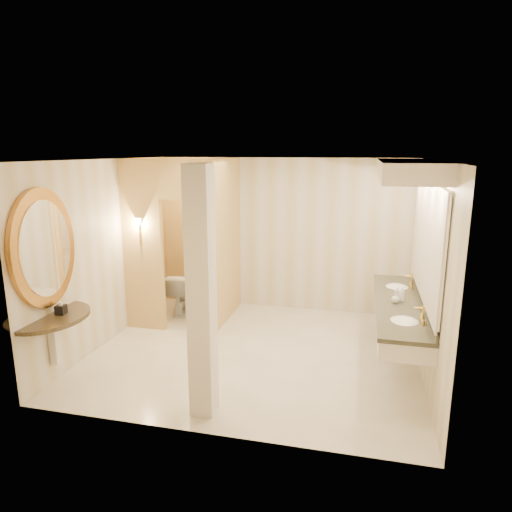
% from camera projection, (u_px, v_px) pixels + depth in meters
% --- Properties ---
extents(floor, '(4.50, 4.50, 0.00)m').
position_uv_depth(floor, '(255.00, 352.00, 6.54)').
color(floor, white).
rests_on(floor, ground).
extents(ceiling, '(4.50, 4.50, 0.00)m').
position_uv_depth(ceiling, '(255.00, 160.00, 5.93)').
color(ceiling, white).
rests_on(ceiling, wall_back).
extents(wall_back, '(4.50, 0.02, 2.70)m').
position_uv_depth(wall_back, '(281.00, 235.00, 8.13)').
color(wall_back, beige).
rests_on(wall_back, floor).
extents(wall_front, '(4.50, 0.02, 2.70)m').
position_uv_depth(wall_front, '(206.00, 309.00, 4.34)').
color(wall_front, beige).
rests_on(wall_front, floor).
extents(wall_left, '(0.02, 4.00, 2.70)m').
position_uv_depth(wall_left, '(107.00, 252.00, 6.74)').
color(wall_left, beige).
rests_on(wall_left, floor).
extents(wall_right, '(0.02, 4.00, 2.70)m').
position_uv_depth(wall_right, '(428.00, 270.00, 5.73)').
color(wall_right, beige).
rests_on(wall_right, floor).
extents(toilet_closet, '(1.50, 1.55, 2.70)m').
position_uv_depth(toilet_closet, '(202.00, 241.00, 7.40)').
color(toilet_closet, '#E0BD75').
rests_on(toilet_closet, floor).
extents(wall_sconce, '(0.14, 0.14, 0.42)m').
position_uv_depth(wall_sconce, '(139.00, 223.00, 6.99)').
color(wall_sconce, gold).
rests_on(wall_sconce, toilet_closet).
extents(vanity, '(0.75, 2.80, 2.09)m').
position_uv_depth(vanity, '(407.00, 246.00, 5.83)').
color(vanity, silver).
rests_on(vanity, floor).
extents(console_shelf, '(1.10, 1.10, 2.00)m').
position_uv_depth(console_shelf, '(46.00, 277.00, 5.41)').
color(console_shelf, black).
rests_on(console_shelf, floor).
extents(pillar, '(0.26, 0.26, 2.70)m').
position_uv_depth(pillar, '(201.00, 295.00, 4.74)').
color(pillar, silver).
rests_on(pillar, floor).
extents(tissue_box, '(0.12, 0.12, 0.11)m').
position_uv_depth(tissue_box, '(61.00, 310.00, 5.54)').
color(tissue_box, black).
rests_on(tissue_box, console_shelf).
extents(toilet, '(0.49, 0.76, 0.73)m').
position_uv_depth(toilet, '(182.00, 293.00, 8.04)').
color(toilet, white).
rests_on(toilet, floor).
extents(soap_bottle_a, '(0.08, 0.08, 0.14)m').
position_uv_depth(soap_bottle_a, '(397.00, 292.00, 6.20)').
color(soap_bottle_a, beige).
rests_on(soap_bottle_a, vanity).
extents(soap_bottle_b, '(0.10, 0.10, 0.13)m').
position_uv_depth(soap_bottle_b, '(396.00, 298.00, 5.94)').
color(soap_bottle_b, silver).
rests_on(soap_bottle_b, vanity).
extents(soap_bottle_c, '(0.09, 0.09, 0.19)m').
position_uv_depth(soap_bottle_c, '(402.00, 295.00, 5.99)').
color(soap_bottle_c, '#C6B28C').
rests_on(soap_bottle_c, vanity).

